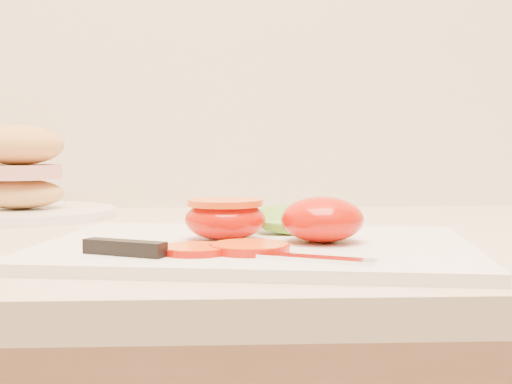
{
  "coord_description": "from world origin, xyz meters",
  "views": [
    {
      "loc": [
        -0.47,
        0.9,
        1.03
      ],
      "look_at": [
        -0.43,
        1.55,
        0.99
      ],
      "focal_mm": 50.0,
      "sensor_mm": 36.0,
      "label": 1
    }
  ],
  "objects": [
    {
      "name": "tomato_slice_0",
      "position": [
        -0.44,
        1.48,
        0.94
      ],
      "size": [
        0.06,
        0.06,
        0.01
      ],
      "primitive_type": "cylinder",
      "color": "orange",
      "rests_on": "cutting_board"
    },
    {
      "name": "cutting_board",
      "position": [
        -0.43,
        1.54,
        0.94
      ],
      "size": [
        0.42,
        0.34,
        0.01
      ],
      "primitive_type": "cube",
      "rotation": [
        0.0,
        0.0,
        -0.16
      ],
      "color": "white",
      "rests_on": "counter"
    },
    {
      "name": "tomato_slice_1",
      "position": [
        -0.49,
        1.48,
        0.94
      ],
      "size": [
        0.06,
        0.06,
        0.01
      ],
      "primitive_type": "cylinder",
      "color": "orange",
      "rests_on": "cutting_board"
    },
    {
      "name": "lettuce_leaf_0",
      "position": [
        -0.39,
        1.62,
        0.95
      ],
      "size": [
        0.13,
        0.12,
        0.02
      ],
      "primitive_type": "ellipsoid",
      "rotation": [
        0.0,
        0.0,
        0.6
      ],
      "color": "#6EAF2E",
      "rests_on": "cutting_board"
    },
    {
      "name": "tomato_half_cut",
      "position": [
        -0.46,
        1.56,
        0.96
      ],
      "size": [
        0.08,
        0.08,
        0.04
      ],
      "color": "red",
      "rests_on": "cutting_board"
    },
    {
      "name": "tomato_half_dome",
      "position": [
        -0.37,
        1.54,
        0.96
      ],
      "size": [
        0.08,
        0.08,
        0.04
      ],
      "primitive_type": "ellipsoid",
      "color": "red",
      "rests_on": "cutting_board"
    },
    {
      "name": "knife",
      "position": [
        -0.49,
        1.46,
        0.94
      ],
      "size": [
        0.23,
        0.09,
        0.01
      ],
      "rotation": [
        0.0,
        0.0,
        -0.47
      ],
      "color": "silver",
      "rests_on": "cutting_board"
    },
    {
      "name": "sandwich_plate",
      "position": [
        -0.73,
        1.86,
        0.97
      ],
      "size": [
        0.25,
        0.25,
        0.12
      ],
      "rotation": [
        0.0,
        0.0,
        0.14
      ],
      "color": "white",
      "rests_on": "counter"
    }
  ]
}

